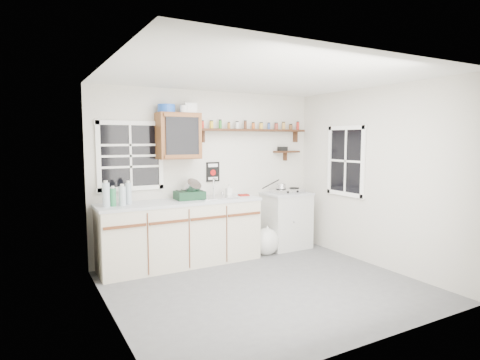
{
  "coord_description": "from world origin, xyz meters",
  "views": [
    {
      "loc": [
        -2.56,
        -3.97,
        1.78
      ],
      "look_at": [
        -0.05,
        0.55,
        1.25
      ],
      "focal_mm": 30.0,
      "sensor_mm": 36.0,
      "label": 1
    }
  ],
  "objects_px": {
    "main_cabinet": "(181,233)",
    "right_cabinet": "(286,220)",
    "dish_rack": "(190,193)",
    "hotplate": "(288,191)",
    "spice_shelf": "(254,130)",
    "upper_cabinet": "(179,136)"
  },
  "relations": [
    {
      "from": "spice_shelf",
      "to": "hotplate",
      "type": "relative_size",
      "value": 3.6
    },
    {
      "from": "upper_cabinet",
      "to": "hotplate",
      "type": "bearing_deg",
      "value": -4.38
    },
    {
      "from": "right_cabinet",
      "to": "hotplate",
      "type": "xyz_separation_m",
      "value": [
        0.01,
        -0.02,
        0.49
      ]
    },
    {
      "from": "spice_shelf",
      "to": "right_cabinet",
      "type": "bearing_deg",
      "value": -19.83
    },
    {
      "from": "dish_rack",
      "to": "hotplate",
      "type": "xyz_separation_m",
      "value": [
        1.67,
        -0.05,
        -0.07
      ]
    },
    {
      "from": "main_cabinet",
      "to": "hotplate",
      "type": "height_order",
      "value": "hotplate"
    },
    {
      "from": "main_cabinet",
      "to": "right_cabinet",
      "type": "xyz_separation_m",
      "value": [
        1.83,
        0.03,
        -0.01
      ]
    },
    {
      "from": "upper_cabinet",
      "to": "spice_shelf",
      "type": "distance_m",
      "value": 1.29
    },
    {
      "from": "upper_cabinet",
      "to": "spice_shelf",
      "type": "relative_size",
      "value": 0.34
    },
    {
      "from": "right_cabinet",
      "to": "dish_rack",
      "type": "relative_size",
      "value": 2.23
    },
    {
      "from": "main_cabinet",
      "to": "right_cabinet",
      "type": "relative_size",
      "value": 2.54
    },
    {
      "from": "main_cabinet",
      "to": "right_cabinet",
      "type": "height_order",
      "value": "main_cabinet"
    },
    {
      "from": "right_cabinet",
      "to": "hotplate",
      "type": "distance_m",
      "value": 0.49
    },
    {
      "from": "dish_rack",
      "to": "hotplate",
      "type": "relative_size",
      "value": 0.77
    },
    {
      "from": "main_cabinet",
      "to": "upper_cabinet",
      "type": "bearing_deg",
      "value": 76.32
    },
    {
      "from": "main_cabinet",
      "to": "spice_shelf",
      "type": "distance_m",
      "value": 1.98
    },
    {
      "from": "dish_rack",
      "to": "hotplate",
      "type": "height_order",
      "value": "dish_rack"
    },
    {
      "from": "main_cabinet",
      "to": "dish_rack",
      "type": "relative_size",
      "value": 5.66
    },
    {
      "from": "upper_cabinet",
      "to": "dish_rack",
      "type": "distance_m",
      "value": 0.82
    },
    {
      "from": "upper_cabinet",
      "to": "spice_shelf",
      "type": "xyz_separation_m",
      "value": [
        1.28,
        0.07,
        0.11
      ]
    },
    {
      "from": "right_cabinet",
      "to": "upper_cabinet",
      "type": "bearing_deg",
      "value": 176.24
    },
    {
      "from": "main_cabinet",
      "to": "spice_shelf",
      "type": "relative_size",
      "value": 1.21
    }
  ]
}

